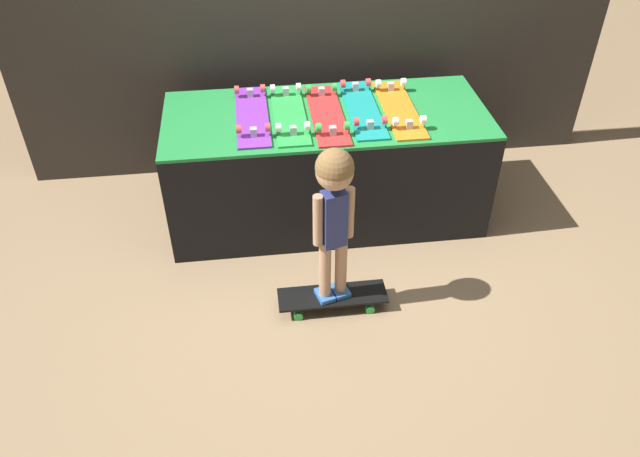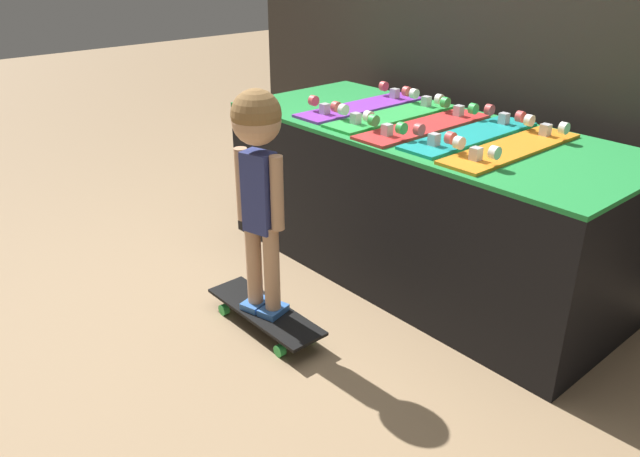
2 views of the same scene
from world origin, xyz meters
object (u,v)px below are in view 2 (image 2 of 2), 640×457
child (258,163)px  skateboard_orange_on_rack (512,146)px  skateboard_purple_on_rack (361,105)px  skateboard_green_on_rack (392,114)px  skateboard_red_on_rack (424,125)px  skateboard_on_floor (265,313)px  skateboard_teal_on_rack (470,133)px

child → skateboard_orange_on_rack: bearing=44.2°
skateboard_purple_on_rack → child: size_ratio=0.80×
skateboard_green_on_rack → skateboard_red_on_rack: bearing=-7.6°
skateboard_green_on_rack → skateboard_on_floor: bearing=-81.1°
skateboard_red_on_rack → skateboard_teal_on_rack: size_ratio=1.00×
skateboard_red_on_rack → skateboard_on_floor: bearing=-95.4°
skateboard_red_on_rack → child: 0.91m
skateboard_green_on_rack → skateboard_teal_on_rack: bearing=1.4°
skateboard_teal_on_rack → skateboard_orange_on_rack: size_ratio=1.00×
skateboard_green_on_rack → child: 0.94m
skateboard_red_on_rack → child: size_ratio=0.80×
skateboard_red_on_rack → child: (-0.09, -0.90, -0.01)m
skateboard_orange_on_rack → child: bearing=-120.9°
skateboard_green_on_rack → skateboard_teal_on_rack: size_ratio=1.00×
skateboard_orange_on_rack → skateboard_purple_on_rack: bearing=178.4°
skateboard_purple_on_rack → skateboard_teal_on_rack: (0.70, 0.00, 0.00)m
skateboard_orange_on_rack → child: (-0.55, -0.92, -0.01)m
skateboard_purple_on_rack → child: 1.02m
skateboard_red_on_rack → skateboard_teal_on_rack: bearing=10.3°
skateboard_teal_on_rack → skateboard_orange_on_rack: bearing=-6.5°
skateboard_green_on_rack → skateboard_red_on_rack: same height
skateboard_purple_on_rack → skateboard_orange_on_rack: bearing=-1.6°
skateboard_on_floor → child: 0.70m
skateboard_teal_on_rack → child: child is taller
skateboard_green_on_rack → skateboard_red_on_rack: 0.23m
skateboard_on_floor → skateboard_orange_on_rack: bearing=59.1°
skateboard_red_on_rack → skateboard_on_floor: (-0.09, -0.90, -0.70)m
skateboard_green_on_rack → skateboard_teal_on_rack: 0.46m
skateboard_green_on_rack → skateboard_on_floor: 1.18m
skateboard_red_on_rack → skateboard_orange_on_rack: 0.46m
skateboard_purple_on_rack → skateboard_teal_on_rack: 0.70m
skateboard_teal_on_rack → skateboard_red_on_rack: bearing=-169.7°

